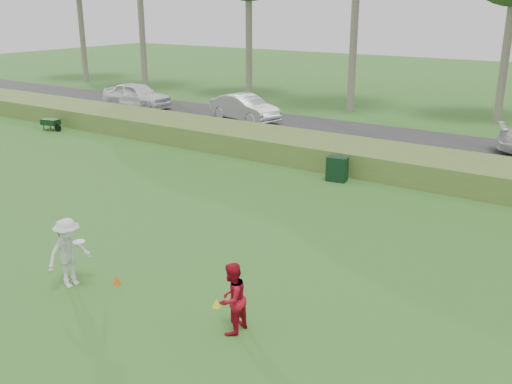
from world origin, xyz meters
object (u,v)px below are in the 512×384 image
Objects in this scene: player_red at (232,299)px; player_white at (69,253)px; cone_orange at (117,280)px; car_left at (137,95)px; car_mid at (245,108)px; cone_yellow at (217,303)px; utility_cabinet at (337,169)px.

player_white is at bearing -83.59° from player_red.
player_red is at bearing -2.28° from cone_orange.
car_left is 1.05× the size of car_mid.
cone_orange is (0.81, 0.62, -0.72)m from player_white.
utility_cabinet is (-1.92, 9.65, 0.35)m from cone_yellow.
cone_yellow is 0.05× the size of car_left.
player_white is 23.13m from car_left.
cone_orange is (-3.41, 0.14, -0.64)m from player_red.
car_left reaches higher than utility_cabinet.
cone_yellow is at bearing 10.04° from cone_orange.
cone_yellow is (3.38, 1.07, -0.71)m from player_white.
player_white reaches higher than utility_cabinet.
car_mid is (-10.92, 16.68, 0.66)m from cone_yellow.
car_left is (-18.65, 16.30, 0.72)m from cone_yellow.
cone_yellow is 0.23× the size of utility_cabinet.
utility_cabinet reaches higher than cone_yellow.
cone_orange is at bearing -138.63° from car_left.
player_white reaches higher than cone_yellow.
player_red is 7.47× the size of cone_orange.
cone_yellow is 24.78m from car_left.
player_white reaches higher than car_left.
cone_yellow is at bearing -133.61° from car_left.
player_white reaches higher than player_red.
player_white is 8.29× the size of cone_orange.
cone_orange is 19.07m from car_mid.
player_red is 0.34× the size of car_mid.
car_mid reaches higher than cone_yellow.
cone_yellow is 9.84m from utility_cabinet.
car_left is (-15.27, 17.37, 0.00)m from player_white.
car_mid is at bearing -145.82° from player_red.
player_white is at bearing -142.73° from cone_orange.
car_mid is at bearing -89.61° from car_left.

